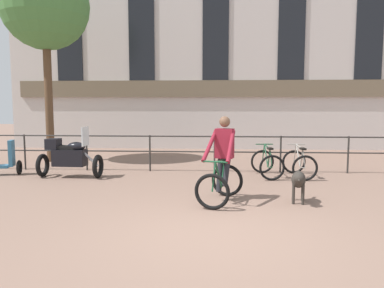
% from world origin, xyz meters
% --- Properties ---
extents(ground_plane, '(60.00, 60.00, 0.00)m').
position_xyz_m(ground_plane, '(0.00, 0.00, 0.00)').
color(ground_plane, '#846656').
extents(canal_railing, '(15.05, 0.05, 1.05)m').
position_xyz_m(canal_railing, '(-0.00, 5.20, 0.71)').
color(canal_railing, '#2D2B28').
rests_on(canal_railing, ground_plane).
extents(building_facade, '(18.00, 0.72, 10.96)m').
position_xyz_m(building_facade, '(0.00, 10.99, 5.46)').
color(building_facade, beige).
rests_on(building_facade, ground_plane).
extents(cyclist_with_bike, '(0.98, 1.31, 1.70)m').
position_xyz_m(cyclist_with_bike, '(0.16, 1.93, 0.76)').
color(cyclist_with_bike, black).
rests_on(cyclist_with_bike, ground_plane).
extents(dog, '(0.36, 0.89, 0.65)m').
position_xyz_m(dog, '(1.66, 1.85, 0.46)').
color(dog, '#332D28').
rests_on(dog, ground_plane).
extents(parked_motorcycle, '(1.68, 0.69, 1.35)m').
position_xyz_m(parked_motorcycle, '(-3.84, 4.12, 0.56)').
color(parked_motorcycle, black).
rests_on(parked_motorcycle, ground_plane).
extents(parked_bicycle_near_lamp, '(0.78, 1.18, 0.86)m').
position_xyz_m(parked_bicycle_near_lamp, '(1.41, 4.54, 0.36)').
color(parked_bicycle_near_lamp, black).
rests_on(parked_bicycle_near_lamp, ground_plane).
extents(parked_bicycle_mid_left, '(0.72, 1.15, 0.86)m').
position_xyz_m(parked_bicycle_mid_left, '(2.26, 4.54, 0.36)').
color(parked_bicycle_mid_left, black).
rests_on(parked_bicycle_mid_left, ground_plane).
extents(tree_canalside_left, '(2.86, 2.86, 6.59)m').
position_xyz_m(tree_canalside_left, '(-5.58, 6.84, 5.12)').
color(tree_canalside_left, brown).
rests_on(tree_canalside_left, ground_plane).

